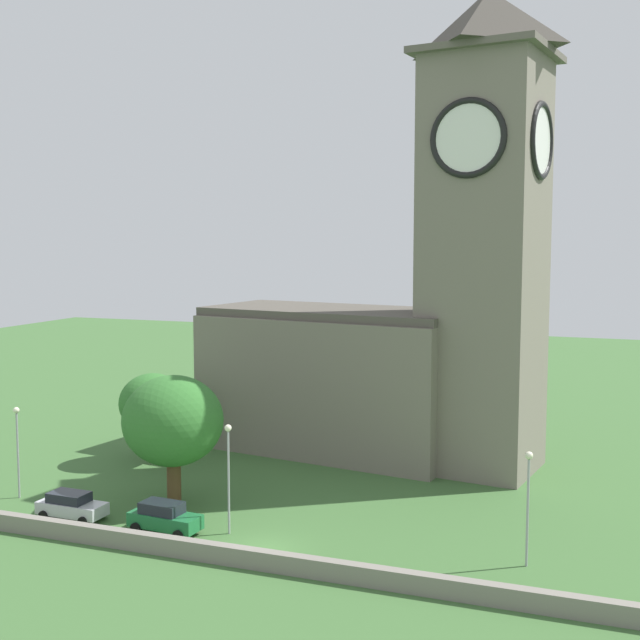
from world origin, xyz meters
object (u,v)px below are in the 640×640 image
car_silver (71,505)px  streetlamp_west_end (17,437)px  streetlamp_central (528,489)px  tree_riverside_east (152,403)px  streetlamp_west_mid (228,461)px  tree_by_tower (173,421)px  car_green (164,517)px  church (401,313)px

car_silver → streetlamp_west_end: bearing=159.5°
car_silver → streetlamp_central: 29.02m
car_silver → streetlamp_central: streetlamp_central is taller
tree_riverside_east → streetlamp_west_mid: bearing=-43.7°
tree_riverside_east → tree_by_tower: (7.28, -9.03, 1.01)m
streetlamp_west_mid → streetlamp_central: (17.83, 1.26, -0.20)m
streetlamp_west_mid → streetlamp_central: streetlamp_west_mid is taller
streetlamp_west_end → streetlamp_west_mid: (17.08, -1.18, 0.23)m
tree_riverside_east → streetlamp_central: bearing=-20.3°
car_green → streetlamp_west_mid: size_ratio=0.68×
streetlamp_west_end → tree_riverside_east: (3.70, 11.61, 0.42)m
streetlamp_central → tree_riverside_east: (-31.20, 11.53, 0.39)m
streetlamp_west_end → tree_by_tower: size_ratio=0.72×
tree_riverside_east → church: bearing=23.8°
streetlamp_central → car_green: bearing=-173.4°
car_green → church: bearing=67.7°
car_green → streetlamp_west_mid: (3.85, 1.24, 3.64)m
streetlamp_west_end → streetlamp_west_mid: bearing=-4.0°
church → car_green: size_ratio=7.82×
streetlamp_west_mid → tree_riverside_east: tree_riverside_east is taller
streetlamp_west_mid → car_green: bearing=-162.2°
tree_riverside_east → car_green: bearing=-55.8°
church → tree_riverside_east: 21.66m
car_silver → streetlamp_west_mid: bearing=6.0°
car_green → streetlamp_central: streetlamp_central is taller
streetlamp_central → tree_riverside_east: 33.26m
streetlamp_west_mid → tree_riverside_east: bearing=136.3°
tree_by_tower → streetlamp_central: bearing=-6.0°
tree_riverside_east → tree_by_tower: tree_by_tower is taller
church → streetlamp_central: 24.62m
car_silver → streetlamp_central: bearing=4.8°
streetlamp_central → tree_by_tower: (-23.92, 2.49, 1.41)m
car_green → tree_by_tower: size_ratio=0.53×
church → streetlamp_central: church is taller
car_silver → tree_by_tower: 8.43m
church → streetlamp_west_end: size_ratio=5.68×
car_silver → car_green: car_green is taller
streetlamp_central → tree_by_tower: tree_by_tower is taller
church → car_silver: bearing=-126.1°
car_silver → tree_by_tower: bearing=45.6°
car_silver → streetlamp_west_mid: size_ratio=0.67×
tree_riverside_east → car_silver: bearing=-79.8°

